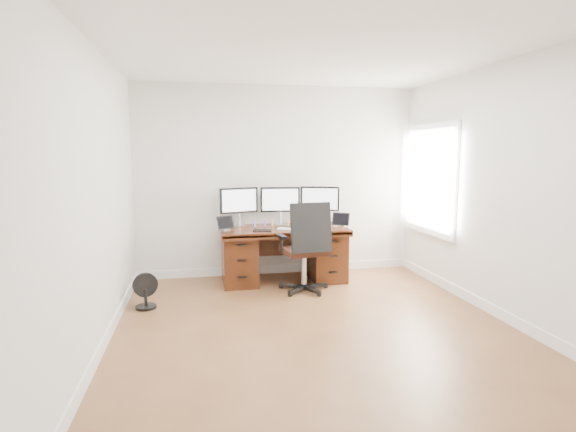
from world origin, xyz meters
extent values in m
plane|color=brown|center=(0.00, 0.00, 0.00)|extent=(4.50, 4.50, 0.00)
cube|color=silver|center=(0.00, 2.25, 1.35)|extent=(4.00, 0.10, 2.70)
cube|color=silver|center=(2.00, 0.00, 1.35)|extent=(0.10, 4.50, 2.70)
cube|color=white|center=(1.97, 1.50, 1.40)|extent=(0.04, 1.30, 1.50)
cube|color=white|center=(1.95, 1.50, 1.40)|extent=(0.01, 1.15, 1.35)
cube|color=#431D0D|center=(0.00, 1.80, 0.72)|extent=(1.70, 0.80, 0.05)
cube|color=#431D0D|center=(-0.60, 1.83, 0.35)|extent=(0.45, 0.70, 0.70)
cube|color=#431D0D|center=(0.60, 1.83, 0.35)|extent=(0.45, 0.70, 0.70)
cube|color=black|center=(0.00, 2.10, 0.50)|extent=(0.74, 0.03, 0.40)
cylinder|color=black|center=(0.17, 1.33, 0.04)|extent=(0.69, 0.69, 0.09)
cylinder|color=silver|center=(0.17, 1.33, 0.31)|extent=(0.07, 0.07, 0.44)
cube|color=#381A10|center=(0.17, 1.33, 0.53)|extent=(0.59, 0.57, 0.08)
cube|color=black|center=(0.20, 1.09, 0.86)|extent=(0.51, 0.12, 0.61)
cube|color=black|center=(-0.12, 1.29, 0.73)|extent=(0.10, 0.27, 0.03)
cube|color=black|center=(0.47, 1.36, 0.73)|extent=(0.10, 0.27, 0.03)
cylinder|color=black|center=(-1.75, 1.03, 0.01)|extent=(0.24, 0.24, 0.03)
cylinder|color=black|center=(-1.75, 1.03, 0.13)|extent=(0.04, 0.04, 0.20)
cylinder|color=black|center=(-1.75, 1.03, 0.27)|extent=(0.28, 0.16, 0.28)
cube|color=silver|center=(-0.58, 2.07, 0.76)|extent=(0.21, 0.19, 0.01)
cylinder|color=silver|center=(-0.58, 2.07, 0.84)|extent=(0.04, 0.04, 0.18)
cube|color=black|center=(-0.58, 2.07, 1.10)|extent=(0.53, 0.20, 0.35)
cube|color=white|center=(-0.57, 2.05, 1.10)|extent=(0.48, 0.15, 0.30)
cube|color=silver|center=(0.00, 2.07, 0.76)|extent=(0.19, 0.16, 0.01)
cylinder|color=silver|center=(0.00, 2.07, 0.84)|extent=(0.04, 0.04, 0.18)
cube|color=black|center=(0.00, 2.07, 1.10)|extent=(0.55, 0.08, 0.35)
cube|color=white|center=(0.00, 2.05, 1.10)|extent=(0.50, 0.05, 0.30)
cube|color=silver|center=(0.58, 2.07, 0.76)|extent=(0.22, 0.19, 0.01)
cylinder|color=silver|center=(0.58, 2.07, 0.84)|extent=(0.04, 0.04, 0.18)
cube|color=black|center=(0.58, 2.07, 1.10)|extent=(0.53, 0.21, 0.35)
cube|color=white|center=(0.57, 2.05, 1.10)|extent=(0.47, 0.16, 0.30)
cube|color=silver|center=(-0.79, 1.75, 0.76)|extent=(0.13, 0.12, 0.01)
cube|color=black|center=(-0.79, 1.75, 0.85)|extent=(0.24, 0.17, 0.17)
cube|color=silver|center=(0.80, 1.75, 0.76)|extent=(0.13, 0.12, 0.01)
cube|color=black|center=(0.80, 1.75, 0.85)|extent=(0.24, 0.19, 0.17)
cube|color=silver|center=(0.02, 1.65, 0.76)|extent=(0.28, 0.20, 0.01)
cube|color=#BABCC1|center=(0.22, 1.65, 0.76)|extent=(0.16, 0.16, 0.01)
cube|color=black|center=(-0.32, 1.61, 0.76)|extent=(0.26, 0.19, 0.01)
cube|color=black|center=(0.04, 1.81, 0.76)|extent=(0.14, 0.09, 0.01)
cylinder|color=#6A87F2|center=(-0.37, 1.95, 0.77)|extent=(0.02, 0.02, 0.05)
sphere|color=#6A87F2|center=(-0.37, 1.95, 0.81)|extent=(0.03, 0.03, 0.03)
cylinder|color=#B56AE0|center=(-0.23, 1.95, 0.77)|extent=(0.02, 0.02, 0.05)
sphere|color=#B56AE0|center=(-0.23, 1.95, 0.81)|extent=(0.03, 0.03, 0.03)
cylinder|color=#D6BB6D|center=(-0.13, 1.95, 0.77)|extent=(0.02, 0.02, 0.05)
sphere|color=#D6BB6D|center=(-0.13, 1.95, 0.81)|extent=(0.03, 0.03, 0.03)
cylinder|color=#FB9B46|center=(0.10, 1.95, 0.77)|extent=(0.02, 0.02, 0.05)
sphere|color=#FB9B46|center=(0.10, 1.95, 0.81)|extent=(0.03, 0.03, 0.03)
cylinder|color=pink|center=(0.22, 1.95, 0.77)|extent=(0.02, 0.02, 0.05)
sphere|color=pink|center=(0.22, 1.95, 0.81)|extent=(0.03, 0.03, 0.03)
cylinder|color=olive|center=(0.36, 1.95, 0.77)|extent=(0.02, 0.02, 0.05)
sphere|color=olive|center=(0.36, 1.95, 0.81)|extent=(0.03, 0.03, 0.03)
camera|label=1|loc=(-1.12, -4.11, 1.75)|focal=28.00mm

